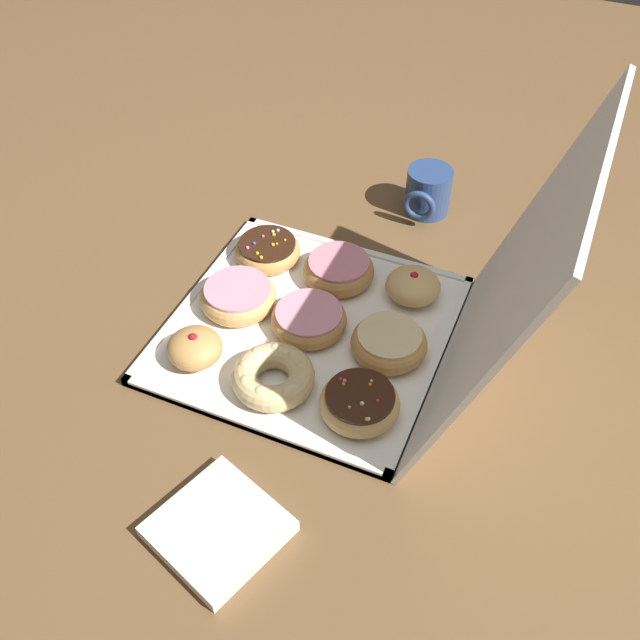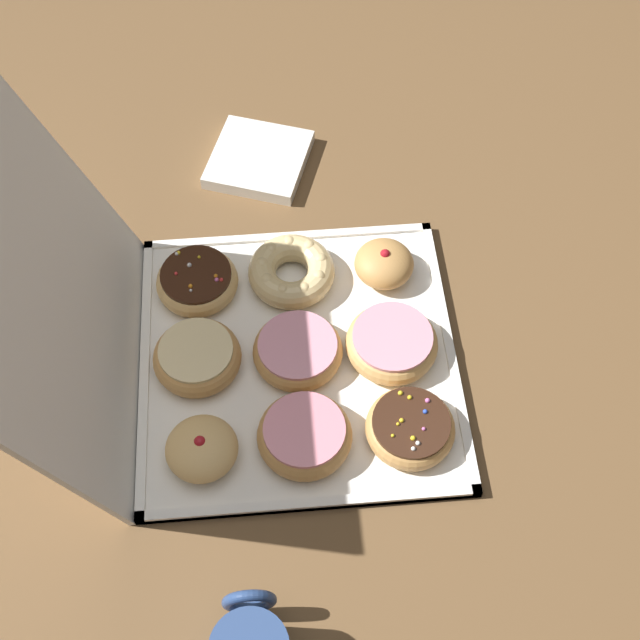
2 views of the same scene
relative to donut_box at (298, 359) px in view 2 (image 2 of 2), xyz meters
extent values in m
plane|color=brown|center=(0.00, 0.00, -0.01)|extent=(3.00, 3.00, 0.00)
cube|color=white|center=(0.00, 0.00, 0.00)|extent=(0.41, 0.41, 0.01)
cube|color=white|center=(0.00, -0.20, 0.00)|extent=(0.41, 0.01, 0.01)
cube|color=white|center=(0.00, 0.20, 0.00)|extent=(0.41, 0.01, 0.01)
cube|color=white|center=(-0.20, 0.00, 0.00)|extent=(0.01, 0.41, 0.01)
cube|color=white|center=(0.20, 0.00, 0.00)|extent=(0.01, 0.41, 0.01)
cube|color=white|center=(0.00, 0.28, 0.20)|extent=(0.41, 0.14, 0.41)
torus|color=tan|center=(-0.12, -0.13, 0.02)|extent=(0.11, 0.11, 0.03)
cylinder|color=#381E11|center=(-0.12, -0.13, 0.04)|extent=(0.10, 0.10, 0.01)
sphere|color=white|center=(-0.15, -0.13, 0.04)|extent=(0.01, 0.01, 0.01)
sphere|color=blue|center=(-0.11, -0.15, 0.04)|extent=(0.01, 0.01, 0.01)
sphere|color=yellow|center=(-0.08, -0.12, 0.04)|extent=(0.01, 0.01, 0.01)
sphere|color=white|center=(-0.16, -0.13, 0.04)|extent=(0.01, 0.01, 0.01)
sphere|color=yellow|center=(-0.14, -0.13, 0.04)|extent=(0.01, 0.01, 0.01)
sphere|color=pink|center=(-0.13, -0.14, 0.04)|extent=(0.00, 0.00, 0.00)
sphere|color=yellow|center=(-0.14, -0.11, 0.04)|extent=(0.00, 0.00, 0.00)
sphere|color=pink|center=(-0.10, -0.15, 0.04)|extent=(0.01, 0.01, 0.01)
sphere|color=yellow|center=(-0.12, -0.11, 0.04)|extent=(0.00, 0.00, 0.00)
sphere|color=yellow|center=(-0.09, -0.13, 0.04)|extent=(0.01, 0.01, 0.01)
sphere|color=yellow|center=(-0.12, -0.12, 0.04)|extent=(0.01, 0.01, 0.01)
torus|color=tan|center=(0.00, -0.12, 0.02)|extent=(0.12, 0.12, 0.04)
cylinder|color=pink|center=(0.00, -0.12, 0.04)|extent=(0.10, 0.10, 0.01)
ellipsoid|color=tan|center=(0.13, -0.13, 0.03)|extent=(0.08, 0.08, 0.05)
sphere|color=#B21923|center=(0.13, -0.13, 0.05)|extent=(0.01, 0.01, 0.01)
torus|color=tan|center=(-0.12, 0.00, 0.02)|extent=(0.12, 0.12, 0.04)
cylinder|color=pink|center=(-0.12, 0.00, 0.04)|extent=(0.10, 0.10, 0.01)
torus|color=tan|center=(0.00, 0.00, 0.02)|extent=(0.12, 0.12, 0.03)
cylinder|color=pink|center=(0.00, 0.00, 0.04)|extent=(0.10, 0.10, 0.01)
torus|color=#EACC8C|center=(0.13, 0.00, 0.02)|extent=(0.12, 0.12, 0.04)
sphere|color=#EACC8C|center=(0.17, 0.00, 0.03)|extent=(0.02, 0.02, 0.02)
sphere|color=#EACC8C|center=(0.16, 0.03, 0.03)|extent=(0.02, 0.02, 0.02)
sphere|color=#EACC8C|center=(0.13, 0.04, 0.03)|extent=(0.02, 0.02, 0.02)
sphere|color=#EACC8C|center=(0.11, 0.03, 0.03)|extent=(0.02, 0.02, 0.02)
sphere|color=#EACC8C|center=(0.09, 0.01, 0.03)|extent=(0.02, 0.02, 0.02)
sphere|color=#EACC8C|center=(0.09, -0.01, 0.03)|extent=(0.02, 0.02, 0.02)
sphere|color=#EACC8C|center=(0.11, -0.04, 0.03)|extent=(0.02, 0.02, 0.02)
sphere|color=#EACC8C|center=(0.13, -0.04, 0.03)|extent=(0.02, 0.02, 0.02)
sphere|color=#EACC8C|center=(0.16, -0.03, 0.03)|extent=(0.02, 0.02, 0.02)
ellipsoid|color=#E5B770|center=(-0.13, 0.12, 0.03)|extent=(0.09, 0.09, 0.05)
sphere|color=#B21923|center=(-0.13, 0.12, 0.05)|extent=(0.01, 0.01, 0.01)
torus|color=tan|center=(0.00, 0.13, 0.02)|extent=(0.11, 0.11, 0.04)
cylinder|color=beige|center=(0.00, 0.13, 0.04)|extent=(0.10, 0.10, 0.01)
torus|color=#E5B770|center=(0.12, 0.13, 0.02)|extent=(0.11, 0.11, 0.04)
cylinder|color=#381E11|center=(0.12, 0.13, 0.04)|extent=(0.10, 0.10, 0.01)
sphere|color=red|center=(0.12, 0.16, 0.04)|extent=(0.00, 0.00, 0.00)
sphere|color=yellow|center=(0.16, 0.15, 0.04)|extent=(0.01, 0.01, 0.01)
sphere|color=white|center=(0.09, 0.14, 0.04)|extent=(0.00, 0.00, 0.00)
sphere|color=yellow|center=(0.15, 0.12, 0.04)|extent=(0.00, 0.00, 0.00)
sphere|color=orange|center=(0.11, 0.10, 0.04)|extent=(0.01, 0.01, 0.01)
sphere|color=pink|center=(0.11, 0.10, 0.04)|extent=(0.01, 0.01, 0.01)
sphere|color=orange|center=(0.10, 0.14, 0.04)|extent=(0.01, 0.01, 0.01)
sphere|color=white|center=(0.13, 0.14, 0.04)|extent=(0.01, 0.01, 0.01)
sphere|color=red|center=(0.11, 0.10, 0.04)|extent=(0.01, 0.01, 0.01)
sphere|color=white|center=(0.16, 0.16, 0.04)|extent=(0.01, 0.01, 0.01)
torus|color=navy|center=(-0.32, 0.07, 0.04)|extent=(0.01, 0.06, 0.06)
cube|color=white|center=(0.36, 0.04, 0.01)|extent=(0.18, 0.18, 0.02)
camera|label=1|loc=(0.70, 0.32, 0.81)|focal=40.14mm
camera|label=2|loc=(-0.55, 0.02, 0.97)|focal=47.13mm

